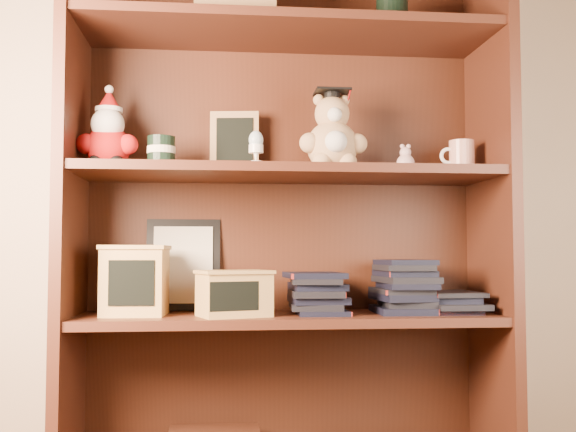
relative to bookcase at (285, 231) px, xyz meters
name	(u,v)px	position (x,y,z in m)	size (l,w,h in m)	color
bookcase	(285,231)	(0.00, 0.00, 0.00)	(1.20, 0.35, 1.60)	#442013
shelf_lower	(288,318)	(0.00, -0.05, -0.24)	(1.14, 0.33, 0.02)	#442013
shelf_upper	(288,174)	(0.00, -0.05, 0.16)	(1.14, 0.33, 0.02)	#442013
santa_plush	(108,136)	(-0.49, -0.06, 0.26)	(0.16, 0.12, 0.23)	#A50F0F
teachers_tin	(161,152)	(-0.35, -0.05, 0.22)	(0.08, 0.08, 0.09)	black
chalkboard_plaque	(235,144)	(-0.14, 0.06, 0.26)	(0.14, 0.09, 0.18)	#9E7547
egg_cup	(256,147)	(-0.09, -0.13, 0.22)	(0.04, 0.04, 0.09)	white
grad_teddy_bear	(333,138)	(0.13, -0.06, 0.26)	(0.19, 0.16, 0.23)	tan
pink_figurine	(405,160)	(0.34, -0.05, 0.20)	(0.05, 0.05, 0.08)	#CDA09E
teacher_mug	(461,156)	(0.50, -0.05, 0.22)	(0.10, 0.07, 0.09)	silver
certificate_frame	(183,265)	(-0.29, 0.09, -0.10)	(0.21, 0.05, 0.27)	black
treats_box	(135,280)	(-0.41, -0.05, -0.13)	(0.18, 0.18, 0.19)	tan
pencils_box	(234,293)	(-0.15, -0.12, -0.17)	(0.22, 0.18, 0.12)	tan
book_stack_left	(317,293)	(0.08, -0.05, -0.17)	(0.14, 0.20, 0.11)	black
book_stack_mid	(404,287)	(0.33, -0.05, -0.16)	(0.14, 0.20, 0.14)	black
book_stack_right	(452,301)	(0.47, -0.05, -0.20)	(0.14, 0.20, 0.06)	black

